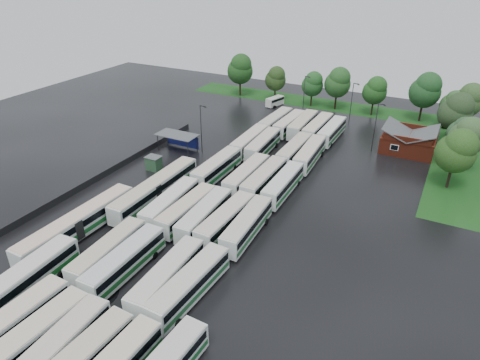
% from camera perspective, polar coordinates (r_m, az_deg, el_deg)
% --- Properties ---
extents(ground, '(160.00, 160.00, 0.00)m').
position_cam_1_polar(ground, '(63.44, -6.66, -6.11)').
color(ground, black).
rests_on(ground, ground).
extents(brick_building, '(10.07, 8.60, 5.39)m').
position_cam_1_polar(brick_building, '(92.23, 21.52, 4.63)').
color(brick_building, maroon).
rests_on(brick_building, ground).
extents(wash_shed, '(8.20, 4.20, 3.58)m').
position_cam_1_polar(wash_shed, '(86.88, -8.25, 5.77)').
color(wash_shed, '#2D2D30').
rests_on(wash_shed, ground).
extents(utility_hut, '(2.70, 2.20, 2.62)m').
position_cam_1_polar(utility_hut, '(80.18, -11.42, 2.24)').
color(utility_hut, '#284D2E').
rests_on(utility_hut, ground).
extents(grass_strip_north, '(80.00, 10.00, 0.01)m').
position_cam_1_polar(grass_strip_north, '(116.93, 12.21, 9.69)').
color(grass_strip_north, '#144613').
rests_on(grass_strip_north, ground).
extents(grass_strip_east, '(10.00, 50.00, 0.01)m').
position_cam_1_polar(grass_strip_east, '(92.78, 27.36, 2.26)').
color(grass_strip_east, '#144613').
rests_on(grass_strip_east, ground).
extents(west_fence, '(0.10, 50.00, 1.20)m').
position_cam_1_polar(west_fence, '(81.15, -16.70, 1.33)').
color(west_fence, '#2D2D30').
rests_on(west_fence, ground).
extents(bus_r0c0, '(3.07, 12.98, 3.59)m').
position_cam_1_polar(bus_r0c0, '(51.23, -28.25, -16.79)').
color(bus_r0c0, silver).
rests_on(bus_r0c0, ground).
extents(bus_r0c1, '(3.21, 12.94, 3.57)m').
position_cam_1_polar(bus_r0c1, '(48.88, -26.05, -18.69)').
color(bus_r0c1, silver).
rests_on(bus_r0c1, ground).
extents(bus_r0c2, '(3.31, 12.81, 3.53)m').
position_cam_1_polar(bus_r0c2, '(46.97, -23.32, -20.29)').
color(bus_r0c2, silver).
rests_on(bus_r0c2, ground).
extents(bus_r1c0, '(3.27, 12.60, 3.47)m').
position_cam_1_polar(bus_r1c0, '(57.29, -17.14, -9.18)').
color(bus_r1c0, silver).
rests_on(bus_r1c0, ground).
extents(bus_r1c1, '(2.84, 12.84, 3.57)m').
position_cam_1_polar(bus_r1c1, '(55.11, -15.10, -10.44)').
color(bus_r1c1, silver).
rests_on(bus_r1c1, ground).
extents(bus_r1c3, '(3.23, 12.90, 3.56)m').
position_cam_1_polar(bus_r1c3, '(51.80, -9.68, -12.62)').
color(bus_r1c3, silver).
rests_on(bus_r1c3, ground).
extents(bus_r1c4, '(3.31, 12.99, 3.58)m').
position_cam_1_polar(bus_r1c4, '(50.36, -6.73, -13.74)').
color(bus_r1c4, silver).
rests_on(bus_r1c4, ground).
extents(bus_r2c0, '(3.36, 12.91, 3.56)m').
position_cam_1_polar(bus_r2c0, '(65.43, -9.23, -3.13)').
color(bus_r2c0, silver).
rests_on(bus_r2c0, ground).
extents(bus_r2c1, '(2.82, 12.45, 3.45)m').
position_cam_1_polar(bus_r2c1, '(63.64, -7.03, -3.98)').
color(bus_r2c1, silver).
rests_on(bus_r2c1, ground).
extents(bus_r2c2, '(3.19, 12.70, 3.51)m').
position_cam_1_polar(bus_r2c2, '(62.12, -4.74, -4.69)').
color(bus_r2c2, silver).
rests_on(bus_r2c2, ground).
extents(bus_r2c3, '(3.07, 12.72, 3.52)m').
position_cam_1_polar(bus_r2c3, '(60.82, -1.90, -5.37)').
color(bus_r2c3, silver).
rests_on(bus_r2c3, ground).
extents(bus_r2c4, '(3.22, 12.61, 3.48)m').
position_cam_1_polar(bus_r2c4, '(59.75, 0.94, -6.05)').
color(bus_r2c4, silver).
rests_on(bus_r2c4, ground).
extents(bus_r3c0, '(2.85, 13.03, 3.62)m').
position_cam_1_polar(bus_r3c0, '(75.44, -3.09, 1.66)').
color(bus_r3c0, silver).
rests_on(bus_r3c0, ground).
extents(bus_r3c2, '(2.80, 12.91, 3.59)m').
position_cam_1_polar(bus_r3c2, '(72.66, 0.92, 0.60)').
color(bus_r3c2, silver).
rests_on(bus_r3c2, ground).
extents(bus_r3c3, '(2.83, 13.05, 3.63)m').
position_cam_1_polar(bus_r3c3, '(71.56, 3.26, 0.12)').
color(bus_r3c3, silver).
rests_on(bus_r3c3, ground).
extents(bus_r3c4, '(2.83, 12.57, 3.49)m').
position_cam_1_polar(bus_r3c4, '(70.31, 5.76, -0.59)').
color(bus_r3c4, silver).
rests_on(bus_r3c4, ground).
extents(bus_r4c0, '(3.05, 12.95, 3.59)m').
position_cam_1_polar(bus_r4c0, '(86.36, 1.32, 5.19)').
color(bus_r4c0, silver).
rests_on(bus_r4c0, ground).
extents(bus_r4c1, '(3.33, 12.85, 3.54)m').
position_cam_1_polar(bus_r4c1, '(84.82, 3.08, 4.70)').
color(bus_r4c1, silver).
rests_on(bus_r4c1, ground).
extents(bus_r4c3, '(2.74, 12.69, 3.53)m').
position_cam_1_polar(bus_r4c3, '(82.86, 7.26, 3.93)').
color(bus_r4c3, silver).
rests_on(bus_r4c3, ground).
extents(bus_r4c4, '(3.35, 13.03, 3.60)m').
position_cam_1_polar(bus_r4c4, '(81.66, 9.29, 3.43)').
color(bus_r4c4, silver).
rests_on(bus_r4c4, ground).
extents(bus_r5c0, '(3.06, 12.75, 3.53)m').
position_cam_1_polar(bus_r5c0, '(97.68, 4.81, 7.82)').
color(bus_r5c0, silver).
rests_on(bus_r5c0, ground).
extents(bus_r5c1, '(3.03, 12.51, 3.46)m').
position_cam_1_polar(bus_r5c1, '(96.51, 6.60, 7.46)').
color(bus_r5c1, silver).
rests_on(bus_r5c1, ground).
extents(bus_r5c2, '(3.02, 13.14, 3.64)m').
position_cam_1_polar(bus_r5c2, '(95.89, 8.37, 7.27)').
color(bus_r5c2, silver).
rests_on(bus_r5c2, ground).
extents(bus_r5c3, '(2.93, 13.01, 3.61)m').
position_cam_1_polar(bus_r5c3, '(94.87, 10.33, 6.87)').
color(bus_r5c3, silver).
rests_on(bus_r5c3, ground).
extents(bus_r5c4, '(2.78, 12.61, 3.50)m').
position_cam_1_polar(bus_r5c4, '(93.59, 12.12, 6.37)').
color(bus_r5c4, silver).
rests_on(bus_r5c4, ground).
extents(artic_bus_west_a, '(3.73, 19.79, 3.65)m').
position_cam_1_polar(artic_bus_west_a, '(55.28, -28.87, -13.25)').
color(artic_bus_west_a, silver).
rests_on(artic_bus_west_a, ground).
extents(artic_bus_west_b, '(2.87, 19.71, 3.66)m').
position_cam_1_polar(artic_bus_west_b, '(69.74, -11.15, -1.16)').
color(artic_bus_west_b, silver).
rests_on(artic_bus_west_b, ground).
extents(artic_bus_west_c, '(3.21, 19.72, 3.65)m').
position_cam_1_polar(artic_bus_west_c, '(63.88, -20.77, -5.53)').
color(artic_bus_west_c, silver).
rests_on(artic_bus_west_c, ground).
extents(minibus, '(3.36, 5.71, 2.35)m').
position_cam_1_polar(minibus, '(114.03, 4.67, 10.45)').
color(minibus, white).
rests_on(minibus, ground).
extents(tree_north_0, '(7.05, 7.05, 11.68)m').
position_cam_1_polar(tree_north_0, '(120.99, 0.06, 14.61)').
color(tree_north_0, '#372216').
rests_on(tree_north_0, ground).
extents(tree_north_1, '(5.60, 5.60, 9.27)m').
position_cam_1_polar(tree_north_1, '(117.65, 4.80, 13.35)').
color(tree_north_1, '#2F2215').
rests_on(tree_north_1, ground).
extents(tree_north_2, '(5.51, 5.51, 9.13)m').
position_cam_1_polar(tree_north_2, '(113.99, 9.69, 12.54)').
color(tree_north_2, '#322412').
rests_on(tree_north_2, ground).
extents(tree_north_3, '(6.55, 6.55, 10.84)m').
position_cam_1_polar(tree_north_3, '(112.39, 12.96, 12.60)').
color(tree_north_3, black).
rests_on(tree_north_3, ground).
extents(tree_north_4, '(5.86, 5.86, 9.71)m').
position_cam_1_polar(tree_north_4, '(110.37, 17.60, 11.35)').
color(tree_north_4, black).
rests_on(tree_north_4, ground).
extents(tree_north_5, '(7.13, 7.13, 11.80)m').
position_cam_1_polar(tree_north_5, '(109.55, 23.56, 10.96)').
color(tree_north_5, black).
rests_on(tree_north_5, ground).
extents(tree_north_6, '(6.50, 6.50, 10.76)m').
position_cam_1_polar(tree_north_6, '(108.27, 28.21, 9.42)').
color(tree_north_6, black).
rests_on(tree_north_6, ground).
extents(tree_east_0, '(6.51, 6.51, 10.78)m').
position_cam_1_polar(tree_east_0, '(78.37, 26.99, 3.52)').
color(tree_east_0, black).
rests_on(tree_east_0, ground).
extents(tree_east_1, '(6.24, 6.24, 10.34)m').
position_cam_1_polar(tree_east_1, '(86.32, 28.08, 5.15)').
color(tree_east_1, black).
rests_on(tree_east_1, ground).
extents(tree_east_2, '(5.26, 5.26, 8.72)m').
position_cam_1_polar(tree_east_2, '(91.19, 27.52, 5.67)').
color(tree_east_2, black).
rests_on(tree_east_2, ground).
extents(tree_east_3, '(6.75, 6.75, 11.18)m').
position_cam_1_polar(tree_east_3, '(97.82, 26.91, 8.17)').
color(tree_east_3, '#3C2D20').
rests_on(tree_east_3, ground).
extents(tree_east_4, '(5.32, 5.31, 8.79)m').
position_cam_1_polar(tree_east_4, '(108.28, 26.53, 9.08)').
color(tree_east_4, black).
rests_on(tree_east_4, ground).
extents(lamp_post_ne, '(1.54, 0.30, 10.01)m').
position_cam_1_polar(lamp_post_ne, '(88.60, 17.69, 7.12)').
color(lamp_post_ne, '#2D2D30').
rests_on(lamp_post_ne, ground).
extents(lamp_post_nw, '(1.50, 0.29, 9.74)m').
position_cam_1_polar(lamp_post_nw, '(84.66, -5.15, 7.28)').
color(lamp_post_nw, '#2D2D30').
rests_on(lamp_post_nw, ground).
extents(lamp_post_back_w, '(1.44, 0.28, 9.36)m').
position_cam_1_polar(lamp_post_back_w, '(108.03, 8.62, 11.53)').
color(lamp_post_back_w, '#2D2D30').
rests_on(lamp_post_back_w, ground).
extents(lamp_post_back_e, '(1.45, 0.28, 9.40)m').
position_cam_1_polar(lamp_post_back_e, '(103.86, 14.73, 10.29)').
color(lamp_post_back_e, '#2D2D30').
rests_on(lamp_post_back_e, ground).
extents(puddle_0, '(5.54, 5.54, 0.01)m').
position_cam_1_polar(puddle_0, '(54.53, -18.76, -14.23)').
color(puddle_0, black).
rests_on(puddle_0, ground).
extents(puddle_1, '(3.57, 3.57, 0.01)m').
position_cam_1_polar(puddle_1, '(46.47, -9.24, -21.96)').
color(puddle_1, black).
rests_on(puddle_1, ground).
extents(puddle_2, '(7.78, 7.78, 0.01)m').
position_cam_1_polar(puddle_2, '(70.31, -11.61, -2.86)').
color(puddle_2, black).
rests_on(puddle_2, ground).
extents(puddle_3, '(3.02, 3.02, 0.01)m').
position_cam_1_polar(puddle_3, '(59.23, -4.97, -8.78)').
color(puddle_3, black).
rests_on(puddle_3, ground).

